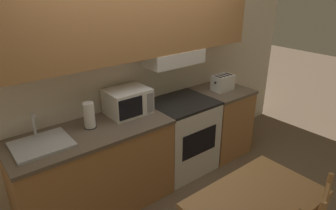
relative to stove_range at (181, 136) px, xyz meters
name	(u,v)px	position (x,y,z in m)	size (l,w,h in m)	color
ground_plane	(137,168)	(-0.46, 0.32, -0.45)	(16.00, 16.00, 0.00)	brown
wall_back	(135,51)	(-0.45, 0.26, 1.06)	(5.31, 0.38, 2.55)	silver
lower_counter_main	(95,170)	(-1.15, 0.00, 0.00)	(1.55, 0.67, 0.90)	#B27A47
lower_counter_right_stub	(220,120)	(0.69, 0.00, 0.00)	(0.63, 0.67, 0.90)	#B27A47
stove_range	(181,136)	(0.00, 0.00, 0.00)	(0.73, 0.65, 0.90)	white
microwave	(128,101)	(-0.66, 0.11, 0.59)	(0.44, 0.36, 0.27)	white
toaster	(223,83)	(0.67, -0.03, 0.55)	(0.28, 0.18, 0.20)	white
sink_basin	(42,144)	(-1.60, 0.00, 0.47)	(0.48, 0.41, 0.27)	#B7BABF
paper_towel_roll	(89,115)	(-1.12, 0.06, 0.58)	(0.12, 0.12, 0.26)	black
dining_table	(255,210)	(-0.53, -1.46, 0.17)	(1.02, 0.64, 0.75)	#B27F4C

